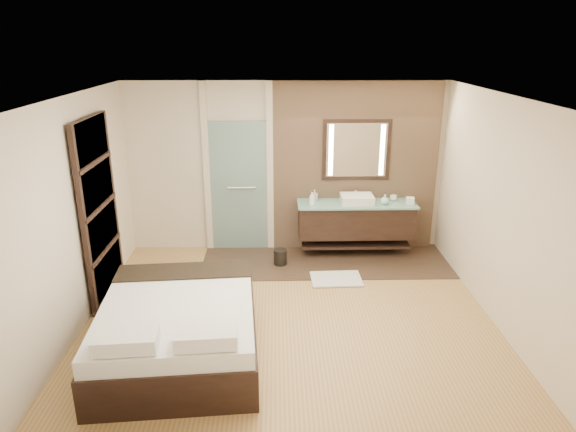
{
  "coord_description": "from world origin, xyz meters",
  "views": [
    {
      "loc": [
        -0.15,
        -5.69,
        3.31
      ],
      "look_at": [
        -0.0,
        0.6,
        1.11
      ],
      "focal_mm": 32.0,
      "sensor_mm": 36.0,
      "label": 1
    }
  ],
  "objects_px": {
    "vanity": "(356,220)",
    "mirror_unit": "(356,150)",
    "bed": "(179,329)",
    "waste_bin": "(280,257)"
  },
  "relations": [
    {
      "from": "vanity",
      "to": "mirror_unit",
      "type": "xyz_separation_m",
      "value": [
        0.0,
        0.24,
        1.07
      ]
    },
    {
      "from": "mirror_unit",
      "to": "bed",
      "type": "xyz_separation_m",
      "value": [
        -2.32,
        -2.98,
        -1.32
      ]
    },
    {
      "from": "mirror_unit",
      "to": "waste_bin",
      "type": "relative_size",
      "value": 4.25
    },
    {
      "from": "bed",
      "to": "waste_bin",
      "type": "xyz_separation_m",
      "value": [
        1.12,
        2.34,
        -0.2
      ]
    },
    {
      "from": "vanity",
      "to": "mirror_unit",
      "type": "bearing_deg",
      "value": 90.0
    },
    {
      "from": "vanity",
      "to": "mirror_unit",
      "type": "distance_m",
      "value": 1.1
    },
    {
      "from": "vanity",
      "to": "bed",
      "type": "bearing_deg",
      "value": -130.17
    },
    {
      "from": "bed",
      "to": "waste_bin",
      "type": "height_order",
      "value": "bed"
    },
    {
      "from": "vanity",
      "to": "bed",
      "type": "relative_size",
      "value": 0.85
    },
    {
      "from": "waste_bin",
      "to": "mirror_unit",
      "type": "bearing_deg",
      "value": 28.21
    }
  ]
}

